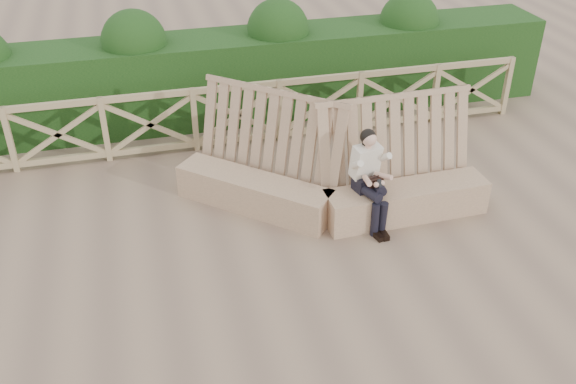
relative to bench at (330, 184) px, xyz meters
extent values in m
plane|color=brown|center=(-0.89, -1.22, -0.41)|extent=(60.00, 60.00, 0.00)
cube|color=#87674D|center=(-1.03, 0.31, -0.17)|extent=(2.04, 1.94, 0.49)
cube|color=#87674D|center=(-0.85, 0.51, 0.41)|extent=(2.01, 1.90, 1.60)
cube|color=#87674D|center=(0.98, -0.44, -0.17)|extent=(2.33, 0.56, 0.49)
cube|color=#87674D|center=(0.97, -0.17, 0.41)|extent=(2.33, 0.52, 1.60)
cube|color=black|center=(0.39, -0.37, 0.18)|extent=(0.38, 0.31, 0.20)
cube|color=beige|center=(0.38, -0.32, 0.49)|extent=(0.42, 0.34, 0.49)
sphere|color=tan|center=(0.39, -0.37, 0.85)|extent=(0.23, 0.23, 0.19)
sphere|color=black|center=(0.39, -0.34, 0.86)|extent=(0.25, 0.25, 0.21)
cylinder|color=black|center=(0.36, -0.58, 0.16)|extent=(0.23, 0.45, 0.14)
cylinder|color=black|center=(0.50, -0.53, 0.23)|extent=(0.23, 0.45, 0.15)
cylinder|color=black|center=(0.39, -0.78, -0.17)|extent=(0.13, 0.13, 0.49)
cylinder|color=black|center=(0.50, -0.77, -0.17)|extent=(0.13, 0.13, 0.49)
cube|color=black|center=(0.41, -0.86, -0.37)|extent=(0.13, 0.24, 0.07)
cube|color=black|center=(0.50, -0.86, -0.37)|extent=(0.13, 0.24, 0.07)
cube|color=black|center=(0.45, -0.53, 0.27)|extent=(0.23, 0.16, 0.14)
cube|color=black|center=(0.46, -0.68, 0.33)|extent=(0.08, 0.09, 0.11)
cube|color=#8B7550|center=(-0.89, 2.28, 0.64)|extent=(10.10, 0.07, 0.10)
cube|color=#8B7550|center=(-0.89, 2.28, -0.29)|extent=(10.10, 0.07, 0.10)
cube|color=black|center=(-0.89, 3.48, 0.34)|extent=(12.00, 1.20, 1.50)
camera|label=1|loc=(-2.51, -7.34, 4.67)|focal=40.00mm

